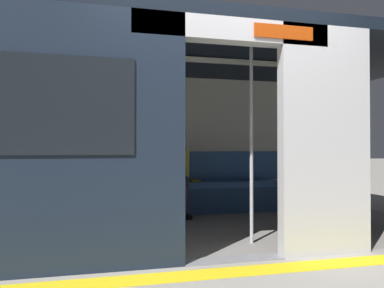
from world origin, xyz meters
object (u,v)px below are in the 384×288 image
object	(u,v)px
bench_seat	(178,190)
person_seated	(173,168)
train_car	(193,106)
book	(193,180)
handbag	(138,177)
grab_pole_far	(251,142)
grab_pole_door	(181,141)

from	to	relation	value
bench_seat	person_seated	distance (m)	0.35
train_car	person_seated	size ratio (longest dim) A/B	5.33
person_seated	book	bearing A→B (deg)	-157.75
handbag	grab_pole_far	size ratio (longest dim) A/B	0.13
bench_seat	grab_pole_door	world-z (taller)	grab_pole_door
book	bench_seat	bearing A→B (deg)	1.14
book	grab_pole_door	world-z (taller)	grab_pole_door
bench_seat	grab_pole_door	bearing A→B (deg)	79.17
person_seated	book	xyz separation A→B (m)	(-0.34, -0.14, -0.20)
bench_seat	person_seated	size ratio (longest dim) A/B	2.61
bench_seat	handbag	world-z (taller)	handbag
bench_seat	book	distance (m)	0.29
handbag	grab_pole_far	distance (m)	2.17
bench_seat	person_seated	bearing A→B (deg)	28.10
person_seated	grab_pole_door	bearing A→B (deg)	81.65
person_seated	handbag	xyz separation A→B (m)	(0.49, -0.08, -0.13)
person_seated	grab_pole_far	xyz separation A→B (m)	(-0.48, 1.80, 0.34)
bench_seat	grab_pole_far	world-z (taller)	grab_pole_far
train_car	bench_seat	size ratio (longest dim) A/B	2.04
person_seated	grab_pole_far	distance (m)	1.90
person_seated	grab_pole_door	world-z (taller)	grab_pole_door
grab_pole_far	train_car	bearing A→B (deg)	-60.23
train_car	handbag	distance (m)	1.55
train_car	grab_pole_far	distance (m)	0.97
book	grab_pole_far	distance (m)	2.02
grab_pole_door	grab_pole_far	xyz separation A→B (m)	(-0.76, -0.14, 0.00)
train_car	person_seated	world-z (taller)	train_car
person_seated	grab_pole_door	xyz separation A→B (m)	(0.29, 1.94, 0.34)
book	grab_pole_door	xyz separation A→B (m)	(0.62, 2.08, 0.55)
grab_pole_door	grab_pole_far	distance (m)	0.78
train_car	grab_pole_far	world-z (taller)	train_car
bench_seat	grab_pole_far	bearing A→B (deg)	101.63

